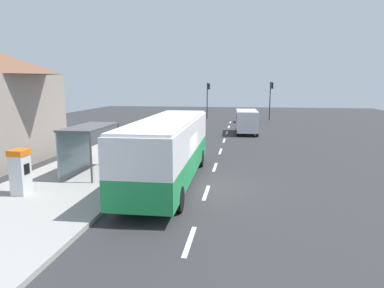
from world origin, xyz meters
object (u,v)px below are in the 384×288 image
object	(u,v)px
traffic_light_far_side	(208,95)
traffic_light_near_side	(271,95)
recycling_bin_yellow	(137,158)
recycling_bin_orange	(140,155)
bus_shelter	(85,137)
white_van	(247,120)
recycling_bin_blue	(133,160)
ticket_machine	(20,172)
bus	(169,147)
sedan_near	(247,116)

from	to	relation	value
traffic_light_far_side	traffic_light_near_side	bearing A→B (deg)	-5.32
recycling_bin_yellow	traffic_light_near_side	bearing A→B (deg)	71.86
traffic_light_far_side	recycling_bin_orange	bearing A→B (deg)	-92.12
traffic_light_far_side	bus_shelter	size ratio (longest dim) A/B	1.26
bus_shelter	recycling_bin_yellow	bearing A→B (deg)	39.91
white_van	traffic_light_near_side	xyz separation A→B (m)	(3.30, 13.78, 2.09)
recycling_bin_blue	recycling_bin_yellow	size ratio (longest dim) A/B	1.00
white_van	recycling_bin_orange	xyz separation A→B (m)	(-6.40, -15.12, -0.69)
white_van	recycling_bin_yellow	distance (m)	17.08
ticket_machine	recycling_bin_orange	bearing A→B (deg)	63.33
traffic_light_near_side	recycling_bin_orange	bearing A→B (deg)	-108.55
recycling_bin_orange	traffic_light_far_side	world-z (taller)	traffic_light_far_side
bus	sedan_near	size ratio (longest dim) A/B	2.47
recycling_bin_blue	bus_shelter	distance (m)	2.88
sedan_near	traffic_light_near_side	world-z (taller)	traffic_light_near_side
bus	recycling_bin_blue	distance (m)	3.45
recycling_bin_yellow	traffic_light_far_side	xyz separation A→B (m)	(1.10, 30.40, 2.70)
bus	sedan_near	xyz separation A→B (m)	(4.01, 29.59, -1.05)
recycling_bin_yellow	bus_shelter	size ratio (longest dim) A/B	0.24
bus	white_van	xyz separation A→B (m)	(3.91, 18.59, -0.50)
sedan_near	recycling_bin_orange	size ratio (longest dim) A/B	4.70
white_van	traffic_light_far_side	distance (m)	15.64
bus_shelter	recycling_bin_blue	bearing A→B (deg)	27.47
sedan_near	ticket_machine	world-z (taller)	ticket_machine
recycling_bin_yellow	traffic_light_far_side	world-z (taller)	traffic_light_far_side
ticket_machine	traffic_light_far_side	distance (m)	36.56
ticket_machine	recycling_bin_orange	size ratio (longest dim) A/B	2.04
recycling_bin_orange	bus_shelter	bearing A→B (deg)	-130.94
recycling_bin_orange	traffic_light_far_side	distance (m)	29.84
sedan_near	traffic_light_far_side	distance (m)	6.96
recycling_bin_yellow	sedan_near	bearing A→B (deg)	76.38
bus	recycling_bin_blue	world-z (taller)	bus
traffic_light_far_side	bus	bearing A→B (deg)	-87.60
traffic_light_near_side	recycling_bin_yellow	bearing A→B (deg)	-108.14
bus	traffic_light_far_side	xyz separation A→B (m)	(-1.39, 33.17, 1.51)
bus	sedan_near	world-z (taller)	bus
sedan_near	bus	bearing A→B (deg)	-97.72
bus	traffic_light_near_side	xyz separation A→B (m)	(7.21, 32.37, 1.59)
traffic_light_near_side	bus_shelter	distance (m)	33.65
recycling_bin_blue	recycling_bin_yellow	bearing A→B (deg)	90.00
recycling_bin_blue	recycling_bin_orange	distance (m)	1.40
white_van	sedan_near	xyz separation A→B (m)	(0.10, 11.00, -0.55)
white_van	ticket_machine	xyz separation A→B (m)	(-9.68, -21.65, -0.17)
traffic_light_near_side	bus_shelter	world-z (taller)	traffic_light_near_side
white_van	recycling_bin_yellow	size ratio (longest dim) A/B	5.56
white_van	recycling_bin_orange	distance (m)	16.43
sedan_near	ticket_machine	distance (m)	34.09
recycling_bin_orange	bus_shelter	xyz separation A→B (m)	(-2.21, -2.55, 1.44)
recycling_bin_blue	traffic_light_near_side	world-z (taller)	traffic_light_near_side
recycling_bin_yellow	traffic_light_far_side	bearing A→B (deg)	87.93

